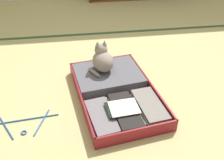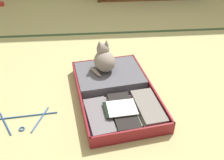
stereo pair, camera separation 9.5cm
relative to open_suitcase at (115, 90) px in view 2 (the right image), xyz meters
name	(u,v)px [view 2 (the right image)]	position (x,y,z in m)	size (l,w,h in m)	color
ground_plane	(133,91)	(0.15, 0.03, -0.04)	(10.00, 10.00, 0.00)	tan
tatami_border	(119,33)	(0.15, 1.13, -0.04)	(4.80, 0.05, 0.00)	#314C2D
open_suitcase	(115,90)	(0.00, 0.00, 0.00)	(0.70, 0.99, 0.10)	maroon
black_cat	(104,59)	(-0.07, 0.23, 0.15)	(0.24, 0.26, 0.25)	gray
clothes_hanger	(23,120)	(-0.67, -0.25, -0.04)	(0.47, 0.26, 0.01)	#2C5497
small_red_pouch	(0,4)	(-1.45, 2.18, -0.02)	(0.10, 0.07, 0.05)	red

